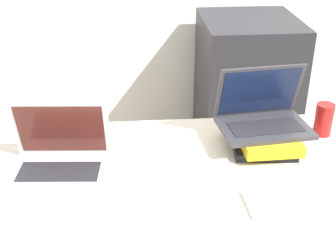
{
  "coord_description": "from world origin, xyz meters",
  "views": [
    {
      "loc": [
        -0.07,
        -0.86,
        1.59
      ],
      "look_at": [
        0.04,
        0.39,
        0.92
      ],
      "focal_mm": 50.0,
      "sensor_mm": 36.0,
      "label": 1
    }
  ],
  "objects_px": {
    "wireless_keyboard": "(297,201)",
    "laptop_on_books": "(263,115)",
    "soda_can": "(324,119)",
    "laptop_left": "(60,157)",
    "book_stack": "(263,137)",
    "mini_fridge": "(245,98)"
  },
  "relations": [
    {
      "from": "wireless_keyboard",
      "to": "laptop_on_books",
      "type": "bearing_deg",
      "value": 92.88
    },
    {
      "from": "wireless_keyboard",
      "to": "soda_can",
      "type": "bearing_deg",
      "value": 60.64
    },
    {
      "from": "laptop_left",
      "to": "wireless_keyboard",
      "type": "distance_m",
      "value": 0.76
    },
    {
      "from": "laptop_left",
      "to": "book_stack",
      "type": "bearing_deg",
      "value": 8.08
    },
    {
      "from": "mini_fridge",
      "to": "wireless_keyboard",
      "type": "bearing_deg",
      "value": -97.5
    },
    {
      "from": "laptop_on_books",
      "to": "mini_fridge",
      "type": "relative_size",
      "value": 0.36
    },
    {
      "from": "laptop_on_books",
      "to": "mini_fridge",
      "type": "distance_m",
      "value": 1.09
    },
    {
      "from": "book_stack",
      "to": "laptop_on_books",
      "type": "relative_size",
      "value": 0.87
    },
    {
      "from": "book_stack",
      "to": "laptop_on_books",
      "type": "distance_m",
      "value": 0.08
    },
    {
      "from": "laptop_on_books",
      "to": "wireless_keyboard",
      "type": "relative_size",
      "value": 1.06
    },
    {
      "from": "book_stack",
      "to": "wireless_keyboard",
      "type": "distance_m",
      "value": 0.34
    },
    {
      "from": "laptop_left",
      "to": "laptop_on_books",
      "type": "relative_size",
      "value": 1.0
    },
    {
      "from": "book_stack",
      "to": "wireless_keyboard",
      "type": "relative_size",
      "value": 0.92
    },
    {
      "from": "soda_can",
      "to": "laptop_left",
      "type": "bearing_deg",
      "value": -170.14
    },
    {
      "from": "laptop_on_books",
      "to": "wireless_keyboard",
      "type": "height_order",
      "value": "laptop_on_books"
    },
    {
      "from": "laptop_on_books",
      "to": "mini_fridge",
      "type": "bearing_deg",
      "value": 78.82
    },
    {
      "from": "laptop_left",
      "to": "book_stack",
      "type": "xyz_separation_m",
      "value": [
        0.7,
        0.1,
        -0.01
      ]
    },
    {
      "from": "mini_fridge",
      "to": "laptop_on_books",
      "type": "bearing_deg",
      "value": -101.18
    },
    {
      "from": "laptop_left",
      "to": "wireless_keyboard",
      "type": "bearing_deg",
      "value": -18.72
    },
    {
      "from": "book_stack",
      "to": "mini_fridge",
      "type": "bearing_deg",
      "value": 79.28
    },
    {
      "from": "laptop_on_books",
      "to": "soda_can",
      "type": "relative_size",
      "value": 2.71
    },
    {
      "from": "laptop_left",
      "to": "laptop_on_books",
      "type": "distance_m",
      "value": 0.71
    }
  ]
}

